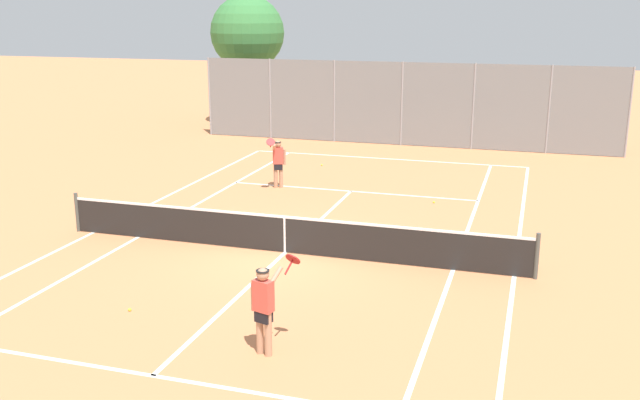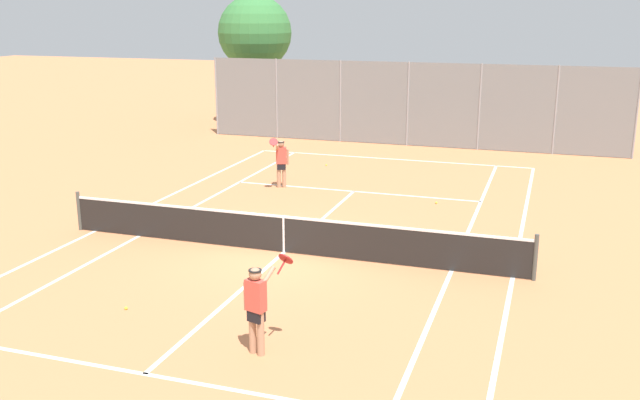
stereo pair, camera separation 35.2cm
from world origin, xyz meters
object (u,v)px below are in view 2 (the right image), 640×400
at_px(player_far_left, 281,161).
at_px(loose_tennis_ball_3, 326,165).
at_px(player_near_side, 257,304).
at_px(tree_behind_left, 254,35).
at_px(loose_tennis_ball_0, 436,203).
at_px(loose_tennis_ball_1, 126,308).
at_px(tennis_net, 284,233).

distance_m(player_far_left, loose_tennis_ball_3, 3.85).
height_order(player_near_side, loose_tennis_ball_3, player_near_side).
bearing_deg(tree_behind_left, loose_tennis_ball_3, -52.35).
height_order(loose_tennis_ball_0, loose_tennis_ball_1, same).
bearing_deg(loose_tennis_ball_1, player_near_side, -15.41).
distance_m(player_near_side, tree_behind_left, 25.93).
relative_size(tennis_net, tree_behind_left, 1.84).
xyz_separation_m(tennis_net, loose_tennis_ball_0, (2.84, 5.73, -0.48)).
relative_size(loose_tennis_ball_0, loose_tennis_ball_1, 1.00).
xyz_separation_m(loose_tennis_ball_3, tree_behind_left, (-6.61, 8.57, 4.51)).
xyz_separation_m(tennis_net, loose_tennis_ball_1, (-1.76, -4.23, -0.48)).
xyz_separation_m(tennis_net, player_near_side, (1.49, -5.13, 0.42)).
xyz_separation_m(loose_tennis_ball_0, loose_tennis_ball_3, (-4.91, 4.14, 0.00)).
bearing_deg(player_far_left, tennis_net, -68.18).
bearing_deg(player_far_left, tree_behind_left, 116.85).
bearing_deg(player_near_side, loose_tennis_ball_0, 82.90).
height_order(tennis_net, player_far_left, player_far_left).
height_order(loose_tennis_ball_0, loose_tennis_ball_3, same).
relative_size(tennis_net, player_near_side, 6.76).
relative_size(loose_tennis_ball_0, tree_behind_left, 0.01).
distance_m(player_near_side, loose_tennis_ball_1, 3.49).
xyz_separation_m(player_near_side, tree_behind_left, (-10.17, 23.57, 3.62)).
height_order(player_near_side, tree_behind_left, tree_behind_left).
bearing_deg(player_near_side, player_far_left, 109.30).
relative_size(player_far_left, tree_behind_left, 0.27).
bearing_deg(loose_tennis_ball_3, tennis_net, -78.14).
bearing_deg(tree_behind_left, loose_tennis_ball_1, -73.03).
height_order(player_near_side, player_far_left, same).
bearing_deg(loose_tennis_ball_1, tree_behind_left, 106.97).
distance_m(tennis_net, loose_tennis_ball_0, 6.41).
bearing_deg(loose_tennis_ball_3, tree_behind_left, 127.65).
bearing_deg(player_far_left, loose_tennis_ball_3, 84.03).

